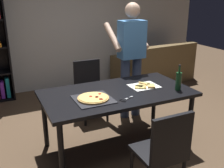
% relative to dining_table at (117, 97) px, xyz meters
% --- Properties ---
extents(ground_plane, '(12.00, 12.00, 0.00)m').
position_rel_dining_table_xyz_m(ground_plane, '(0.00, 0.00, -0.68)').
color(ground_plane, brown).
extents(back_wall, '(6.40, 0.10, 2.80)m').
position_rel_dining_table_xyz_m(back_wall, '(0.00, 2.60, 0.72)').
color(back_wall, silver).
rests_on(back_wall, ground_plane).
extents(dining_table, '(1.79, 0.95, 0.75)m').
position_rel_dining_table_xyz_m(dining_table, '(0.00, 0.00, 0.00)').
color(dining_table, black).
rests_on(dining_table, ground_plane).
extents(chair_near_camera, '(0.42, 0.42, 0.90)m').
position_rel_dining_table_xyz_m(chair_near_camera, '(-0.00, -0.96, -0.17)').
color(chair_near_camera, black).
rests_on(chair_near_camera, ground_plane).
extents(chair_far_side, '(0.42, 0.42, 0.90)m').
position_rel_dining_table_xyz_m(chair_far_side, '(0.00, 0.96, -0.17)').
color(chair_far_side, black).
rests_on(chair_far_side, ground_plane).
extents(couch, '(1.78, 1.01, 0.85)m').
position_rel_dining_table_xyz_m(couch, '(1.91, 1.99, -0.38)').
color(couch, brown).
rests_on(couch, ground_plane).
extents(person_serving_pizza, '(0.55, 0.54, 1.75)m').
position_rel_dining_table_xyz_m(person_serving_pizza, '(0.59, 0.74, 0.32)').
color(person_serving_pizza, '#38476B').
rests_on(person_serving_pizza, ground_plane).
extents(pepperoni_pizza_on_tray, '(0.41, 0.41, 0.04)m').
position_rel_dining_table_xyz_m(pepperoni_pizza_on_tray, '(-0.35, -0.11, 0.08)').
color(pepperoni_pizza_on_tray, '#2D2D33').
rests_on(pepperoni_pizza_on_tray, dining_table).
extents(pizza_slices_on_towel, '(0.36, 0.29, 0.03)m').
position_rel_dining_table_xyz_m(pizza_slices_on_towel, '(0.38, 0.01, 0.08)').
color(pizza_slices_on_towel, white).
rests_on(pizza_slices_on_towel, dining_table).
extents(wine_bottle, '(0.07, 0.07, 0.32)m').
position_rel_dining_table_xyz_m(wine_bottle, '(0.70, -0.26, 0.19)').
color(wine_bottle, '#194723').
rests_on(wine_bottle, dining_table).
extents(kitchen_scissors, '(0.20, 0.12, 0.01)m').
position_rel_dining_table_xyz_m(kitchen_scissors, '(-0.04, -0.27, 0.08)').
color(kitchen_scissors, silver).
rests_on(kitchen_scissors, dining_table).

